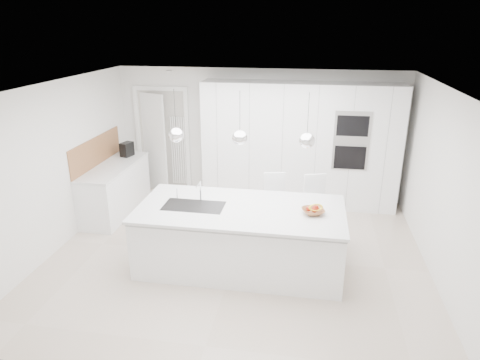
% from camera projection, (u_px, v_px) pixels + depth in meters
% --- Properties ---
extents(floor, '(5.50, 5.50, 0.00)m').
position_uv_depth(floor, '(237.00, 255.00, 6.43)').
color(floor, beige).
rests_on(floor, ground).
extents(wall_back, '(5.50, 0.00, 5.50)m').
position_uv_depth(wall_back, '(259.00, 134.00, 8.31)').
color(wall_back, white).
rests_on(wall_back, ground).
extents(wall_left, '(0.00, 5.00, 5.00)m').
position_uv_depth(wall_left, '(57.00, 167.00, 6.43)').
color(wall_left, white).
rests_on(wall_left, ground).
extents(ceiling, '(5.50, 5.50, 0.00)m').
position_uv_depth(ceiling, '(236.00, 87.00, 5.56)').
color(ceiling, white).
rests_on(ceiling, wall_back).
extents(tall_cabinets, '(3.60, 0.60, 2.30)m').
position_uv_depth(tall_cabinets, '(299.00, 145.00, 7.94)').
color(tall_cabinets, white).
rests_on(tall_cabinets, floor).
extents(oven_stack, '(0.62, 0.04, 1.05)m').
position_uv_depth(oven_stack, '(351.00, 141.00, 7.44)').
color(oven_stack, '#A5A5A8').
rests_on(oven_stack, tall_cabinets).
extents(doorway_frame, '(1.11, 0.08, 2.13)m').
position_uv_depth(doorway_frame, '(163.00, 142.00, 8.66)').
color(doorway_frame, white).
rests_on(doorway_frame, floor).
extents(hallway_door, '(0.76, 0.38, 2.00)m').
position_uv_depth(hallway_door, '(151.00, 143.00, 8.66)').
color(hallway_door, white).
rests_on(hallway_door, floor).
extents(radiator, '(0.32, 0.04, 1.40)m').
position_uv_depth(radiator, '(179.00, 151.00, 8.66)').
color(radiator, white).
rests_on(radiator, floor).
extents(left_base_cabinets, '(0.60, 1.80, 0.86)m').
position_uv_depth(left_base_cabinets, '(116.00, 190.00, 7.77)').
color(left_base_cabinets, white).
rests_on(left_base_cabinets, floor).
extents(left_worktop, '(0.62, 1.82, 0.04)m').
position_uv_depth(left_worktop, '(113.00, 166.00, 7.62)').
color(left_worktop, silver).
rests_on(left_worktop, left_base_cabinets).
extents(oak_backsplash, '(0.02, 1.80, 0.50)m').
position_uv_depth(oak_backsplash, '(96.00, 151.00, 7.57)').
color(oak_backsplash, '#9C6840').
rests_on(oak_backsplash, wall_left).
extents(island_base, '(2.80, 1.20, 0.86)m').
position_uv_depth(island_base, '(240.00, 240.00, 5.98)').
color(island_base, white).
rests_on(island_base, floor).
extents(island_worktop, '(2.84, 1.40, 0.04)m').
position_uv_depth(island_worktop, '(240.00, 209.00, 5.88)').
color(island_worktop, silver).
rests_on(island_worktop, island_base).
extents(island_sink, '(0.84, 0.44, 0.18)m').
position_uv_depth(island_sink, '(194.00, 211.00, 5.95)').
color(island_sink, '#3F3F42').
rests_on(island_sink, island_worktop).
extents(island_tap, '(0.02, 0.02, 0.30)m').
position_uv_depth(island_tap, '(201.00, 191.00, 6.05)').
color(island_tap, white).
rests_on(island_tap, island_worktop).
extents(pendant_left, '(0.20, 0.20, 0.20)m').
position_uv_depth(pendant_left, '(176.00, 135.00, 5.61)').
color(pendant_left, white).
rests_on(pendant_left, ceiling).
extents(pendant_mid, '(0.20, 0.20, 0.20)m').
position_uv_depth(pendant_mid, '(240.00, 138.00, 5.48)').
color(pendant_mid, white).
rests_on(pendant_mid, ceiling).
extents(pendant_right, '(0.20, 0.20, 0.20)m').
position_uv_depth(pendant_right, '(307.00, 141.00, 5.34)').
color(pendant_right, white).
rests_on(pendant_right, ceiling).
extents(fruit_bowl, '(0.37, 0.37, 0.07)m').
position_uv_depth(fruit_bowl, '(313.00, 211.00, 5.66)').
color(fruit_bowl, '#9C6840').
rests_on(fruit_bowl, island_worktop).
extents(espresso_machine, '(0.22, 0.28, 0.27)m').
position_uv_depth(espresso_machine, '(127.00, 149.00, 8.10)').
color(espresso_machine, black).
rests_on(espresso_machine, left_worktop).
extents(bar_stool_left, '(0.46, 0.56, 1.08)m').
position_uv_depth(bar_stool_left, '(273.00, 208.00, 6.73)').
color(bar_stool_left, white).
rests_on(bar_stool_left, floor).
extents(bar_stool_right, '(0.50, 0.59, 1.09)m').
position_uv_depth(bar_stool_right, '(313.00, 211.00, 6.62)').
color(bar_stool_right, white).
rests_on(bar_stool_right, floor).
extents(apple_a, '(0.09, 0.09, 0.09)m').
position_uv_depth(apple_a, '(316.00, 208.00, 5.66)').
color(apple_a, '#A42011').
rests_on(apple_a, fruit_bowl).
extents(apple_b, '(0.07, 0.07, 0.07)m').
position_uv_depth(apple_b, '(314.00, 210.00, 5.64)').
color(apple_b, '#A42011').
rests_on(apple_b, fruit_bowl).
extents(apple_c, '(0.07, 0.07, 0.07)m').
position_uv_depth(apple_c, '(309.00, 209.00, 5.67)').
color(apple_c, '#A42011').
rests_on(apple_c, fruit_bowl).
extents(banana_bunch, '(0.22, 0.16, 0.20)m').
position_uv_depth(banana_bunch, '(316.00, 207.00, 5.61)').
color(banana_bunch, yellow).
rests_on(banana_bunch, fruit_bowl).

